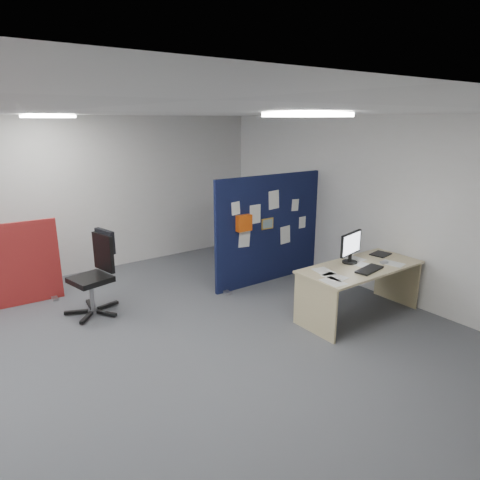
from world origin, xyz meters
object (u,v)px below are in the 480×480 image
navy_divider (270,229)px  main_desk (357,277)px  monitor_main (351,246)px  office_chair (97,268)px

navy_divider → main_desk: bearing=-86.2°
navy_divider → main_desk: 1.77m
navy_divider → monitor_main: navy_divider is taller
main_desk → monitor_main: monitor_main is taller
navy_divider → office_chair: 2.77m
main_desk → navy_divider: bearing=93.8°
main_desk → monitor_main: (-0.02, 0.13, 0.41)m
monitor_main → office_chair: size_ratio=0.43×
navy_divider → office_chair: navy_divider is taller
monitor_main → office_chair: (-2.81, 2.07, -0.32)m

